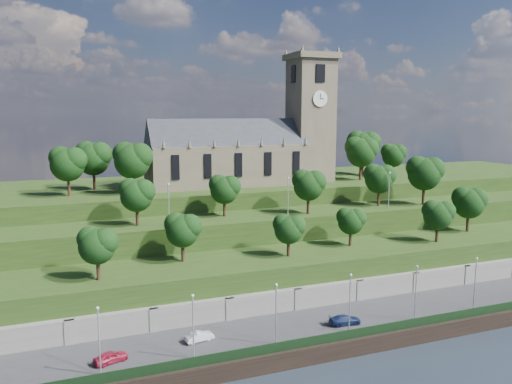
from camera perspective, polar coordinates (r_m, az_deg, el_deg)
name	(u,v)px	position (r m, az deg, el deg)	size (l,w,h in m)	color
ground	(373,352)	(66.34, 13.23, -17.41)	(320.00, 320.00, 0.00)	black
promenade	(348,325)	(70.47, 10.47, -14.77)	(160.00, 12.00, 2.00)	#2D2D30
quay_wall	(374,344)	(65.82, 13.29, -16.57)	(160.00, 0.50, 2.20)	black
fence	(371,331)	(65.68, 13.02, -15.17)	(160.00, 0.10, 1.20)	black
retaining_wall	(327,299)	(74.66, 8.09, -12.06)	(160.00, 2.10, 5.00)	slate
embankment_lower	(308,277)	(79.16, 6.00, -9.61)	(160.00, 12.00, 8.00)	#203612
embankment_upper	(280,247)	(88.10, 2.81, -6.26)	(160.00, 10.00, 12.00)	#203612
hilltop	(242,215)	(106.80, -1.66, -2.68)	(160.00, 32.00, 15.00)	#203612
church	(251,146)	(101.24, -0.53, 5.26)	(38.60, 12.35, 27.60)	brown
trees_lower	(333,219)	(78.92, 8.84, -3.04)	(69.66, 9.08, 8.14)	black
trees_upper	(327,180)	(88.54, 8.13, 1.33)	(59.22, 8.46, 9.23)	black
trees_hilltop	(251,153)	(100.01, -0.53, 4.48)	(73.86, 16.51, 10.17)	black
lamp_posts_promenade	(350,298)	(64.69, 10.68, -11.84)	(60.36, 0.36, 7.58)	#B2B2B7
lamp_posts_upper	(288,193)	(83.29, 3.68, -0.16)	(40.36, 0.36, 6.71)	#B2B2B7
car_left	(111,357)	(60.16, -16.26, -17.64)	(1.50, 3.74, 1.27)	maroon
car_middle	(199,336)	(63.06, -6.49, -16.07)	(1.24, 3.57, 1.17)	silver
car_right	(345,320)	(68.02, 10.13, -14.19)	(1.72, 4.23, 1.23)	#15224C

